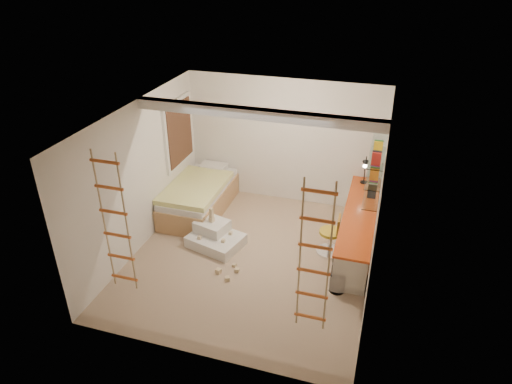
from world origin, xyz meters
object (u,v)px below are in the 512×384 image
(bed, at_px, (199,197))
(swivel_chair, at_px, (331,240))
(play_platform, at_px, (215,236))
(desk, at_px, (358,228))

(bed, distance_m, swivel_chair, 2.85)
(bed, height_order, play_platform, bed)
(bed, bearing_deg, desk, -6.49)
(play_platform, bearing_deg, bed, 125.67)
(play_platform, bearing_deg, desk, 14.64)
(bed, distance_m, play_platform, 1.25)
(swivel_chair, bearing_deg, bed, 166.25)
(desk, xyz_separation_m, play_platform, (-2.47, -0.65, -0.25))
(desk, relative_size, play_platform, 2.64)
(bed, xyz_separation_m, play_platform, (0.72, -1.01, -0.17))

